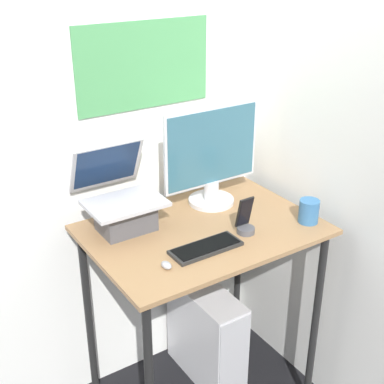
{
  "coord_description": "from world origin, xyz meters",
  "views": [
    {
      "loc": [
        -1.11,
        -1.29,
        2.06
      ],
      "look_at": [
        -0.05,
        0.34,
        1.15
      ],
      "focal_mm": 50.0,
      "sensor_mm": 36.0,
      "label": 1
    }
  ],
  "objects_px": {
    "mouse": "(166,265)",
    "computer_tower": "(206,334)",
    "keyboard": "(206,248)",
    "cell_phone": "(245,223)",
    "monitor": "(212,160)",
    "laptop": "(123,207)"
  },
  "relations": [
    {
      "from": "monitor",
      "to": "computer_tower",
      "type": "relative_size",
      "value": 0.94
    },
    {
      "from": "monitor",
      "to": "keyboard",
      "type": "bearing_deg",
      "value": -127.69
    },
    {
      "from": "monitor",
      "to": "cell_phone",
      "type": "bearing_deg",
      "value": -97.96
    },
    {
      "from": "monitor",
      "to": "computer_tower",
      "type": "bearing_deg",
      "value": -135.41
    },
    {
      "from": "keyboard",
      "to": "cell_phone",
      "type": "height_order",
      "value": "cell_phone"
    },
    {
      "from": "laptop",
      "to": "keyboard",
      "type": "bearing_deg",
      "value": -60.91
    },
    {
      "from": "mouse",
      "to": "monitor",
      "type": "bearing_deg",
      "value": 38.54
    },
    {
      "from": "mouse",
      "to": "computer_tower",
      "type": "relative_size",
      "value": 0.1
    },
    {
      "from": "laptop",
      "to": "monitor",
      "type": "xyz_separation_m",
      "value": [
        0.44,
        -0.01,
        0.11
      ]
    },
    {
      "from": "monitor",
      "to": "keyboard",
      "type": "distance_m",
      "value": 0.46
    },
    {
      "from": "cell_phone",
      "to": "monitor",
      "type": "bearing_deg",
      "value": 82.04
    },
    {
      "from": "keyboard",
      "to": "cell_phone",
      "type": "bearing_deg",
      "value": 6.54
    },
    {
      "from": "laptop",
      "to": "computer_tower",
      "type": "height_order",
      "value": "laptop"
    },
    {
      "from": "keyboard",
      "to": "laptop",
      "type": "bearing_deg",
      "value": 119.09
    },
    {
      "from": "computer_tower",
      "to": "cell_phone",
      "type": "bearing_deg",
      "value": -88.32
    },
    {
      "from": "keyboard",
      "to": "mouse",
      "type": "xyz_separation_m",
      "value": [
        -0.2,
        -0.03,
        0.0
      ]
    },
    {
      "from": "cell_phone",
      "to": "computer_tower",
      "type": "height_order",
      "value": "cell_phone"
    },
    {
      "from": "laptop",
      "to": "cell_phone",
      "type": "bearing_deg",
      "value": -37.95
    },
    {
      "from": "mouse",
      "to": "computer_tower",
      "type": "height_order",
      "value": "mouse"
    },
    {
      "from": "keyboard",
      "to": "monitor",
      "type": "bearing_deg",
      "value": 52.31
    },
    {
      "from": "monitor",
      "to": "keyboard",
      "type": "relative_size",
      "value": 1.66
    },
    {
      "from": "laptop",
      "to": "monitor",
      "type": "height_order",
      "value": "monitor"
    }
  ]
}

